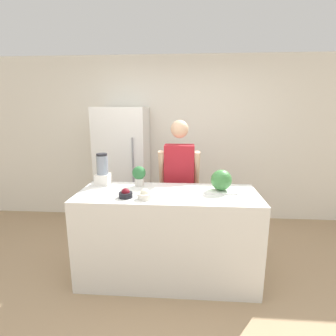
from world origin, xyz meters
TOP-DOWN VIEW (x-y plane):
  - ground_plane at (0.00, 0.00)m, footprint 14.00×14.00m
  - wall_back at (0.00, 2.05)m, footprint 8.00×0.06m
  - counter_island at (0.00, 0.36)m, footprint 1.84×0.72m
  - refrigerator at (-0.78, 1.67)m, footprint 0.74×0.68m
  - person at (0.10, 1.00)m, footprint 0.50×0.27m
  - cutting_board at (0.53, 0.44)m, footprint 0.33×0.22m
  - watermelon at (0.55, 0.44)m, footprint 0.21×0.21m
  - bowl_cherries at (-0.39, 0.18)m, footprint 0.13×0.13m
  - bowl_cream at (-0.20, 0.16)m, footprint 0.14×0.14m
  - blender at (-0.75, 0.60)m, footprint 0.15×0.15m
  - potted_plant at (-0.33, 0.58)m, footprint 0.15×0.15m

SIDE VIEW (x-z plane):
  - ground_plane at x=0.00m, z-range 0.00..0.00m
  - counter_island at x=0.00m, z-range 0.00..0.96m
  - person at x=0.10m, z-range 0.03..1.69m
  - refrigerator at x=-0.78m, z-range 0.00..1.82m
  - cutting_board at x=0.53m, z-range 0.96..0.97m
  - bowl_cherries at x=-0.39m, z-range 0.95..1.04m
  - bowl_cream at x=-0.20m, z-range 0.95..1.05m
  - watermelon at x=0.55m, z-range 0.97..1.18m
  - potted_plant at x=-0.33m, z-range 0.97..1.20m
  - blender at x=-0.75m, z-range 0.94..1.30m
  - wall_back at x=0.00m, z-range 0.00..2.60m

